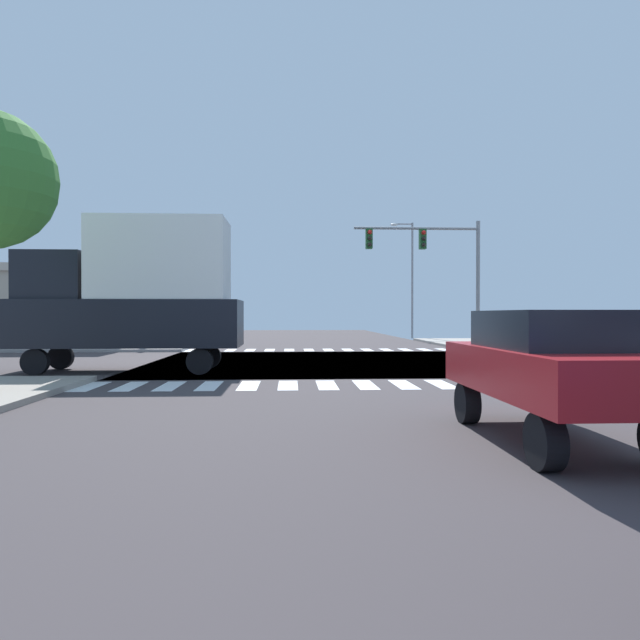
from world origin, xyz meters
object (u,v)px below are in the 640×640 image
Objects in this scene: bank_building at (18,308)px; box_truck_queued_1 at (134,291)px; street_lamp at (409,270)px; sedan_crossing_2 at (549,364)px; traffic_signal_mast at (430,255)px.

bank_building is 19.48m from box_truck_queued_1.
street_lamp is 28.56m from box_truck_queued_1.
street_lamp is 2.05× the size of sedan_crossing_2.
box_truck_queued_1 reaches higher than bank_building.
bank_building reaches higher than sedan_crossing_2.
traffic_signal_mast is at bearing -97.70° from street_lamp.
street_lamp is at bearing -29.60° from box_truck_queued_1.
box_truck_queued_1 is at bearing 129.49° from sedan_crossing_2.
sedan_crossing_2 is (-3.43, -20.81, -3.76)m from traffic_signal_mast.
street_lamp is at bearing 19.12° from bank_building.
bank_building is (-23.18, 5.72, -2.67)m from traffic_signal_mast.
sedan_crossing_2 is at bearing -98.69° from street_lamp.
street_lamp is at bearing 81.31° from sedan_crossing_2.
street_lamp is 35.88m from sedan_crossing_2.
box_truck_queued_1 reaches higher than sedan_crossing_2.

